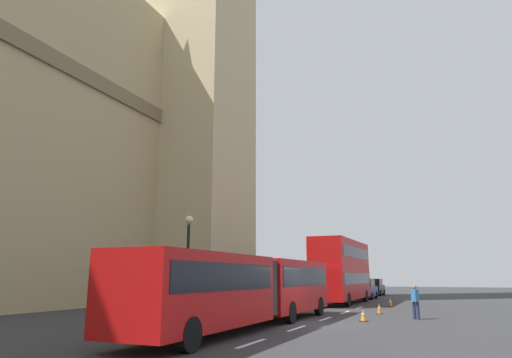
{
  "coord_description": "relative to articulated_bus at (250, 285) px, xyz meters",
  "views": [
    {
      "loc": [
        -20.27,
        -6.15,
        2.11
      ],
      "look_at": [
        2.63,
        3.82,
        7.6
      ],
      "focal_mm": 31.16,
      "sensor_mm": 36.0,
      "label": 1
    }
  ],
  "objects": [
    {
      "name": "double_decker_bus",
      "position": [
        17.87,
        0.0,
        0.96
      ],
      "size": [
        10.99,
        2.54,
        4.9
      ],
      "color": "#B20F0F",
      "rests_on": "ground_plane"
    },
    {
      "name": "traffic_cone_west",
      "position": [
        4.36,
        -4.01,
        -1.46
      ],
      "size": [
        0.36,
        0.36,
        0.58
      ],
      "color": "black",
      "rests_on": "ground_plane"
    },
    {
      "name": "ground_plane",
      "position": [
        2.2,
        -1.99,
        -1.75
      ],
      "size": [
        160.0,
        160.0,
        0.0
      ],
      "primitive_type": "plane",
      "color": "#333335"
    },
    {
      "name": "lane_centre_marking",
      "position": [
        0.29,
        -1.99,
        -1.74
      ],
      "size": [
        29.8,
        0.16,
        0.01
      ],
      "color": "silver",
      "rests_on": "ground_plane"
    },
    {
      "name": "pedestrian_near_cones",
      "position": [
        6.5,
        -6.26,
        -0.83
      ],
      "size": [
        0.46,
        0.37,
        1.69
      ],
      "color": "#262D4C",
      "rests_on": "ground_plane"
    },
    {
      "name": "sedan_lead",
      "position": [
        26.38,
        -0.22,
        -0.83
      ],
      "size": [
        4.4,
        1.86,
        1.85
      ],
      "color": "navy",
      "rests_on": "ground_plane"
    },
    {
      "name": "sedan_trailing",
      "position": [
        34.59,
        0.18,
        -0.83
      ],
      "size": [
        4.4,
        1.86,
        1.85
      ],
      "color": "black",
      "rests_on": "ground_plane"
    },
    {
      "name": "traffic_cone_east",
      "position": [
        15.91,
        -3.84,
        -1.46
      ],
      "size": [
        0.36,
        0.36,
        0.58
      ],
      "color": "black",
      "rests_on": "ground_plane"
    },
    {
      "name": "street_lamp",
      "position": [
        2.06,
        4.51,
        1.31
      ],
      "size": [
        0.44,
        0.44,
        5.27
      ],
      "color": "black",
      "rests_on": "ground_plane"
    },
    {
      "name": "articulated_bus",
      "position": [
        0.0,
        0.0,
        0.0
      ],
      "size": [
        16.51,
        2.54,
        2.9
      ],
      "color": "#B20F0F",
      "rests_on": "ground_plane"
    },
    {
      "name": "traffic_cone_middle",
      "position": [
        9.17,
        -4.06,
        -1.46
      ],
      "size": [
        0.36,
        0.36,
        0.58
      ],
      "color": "black",
      "rests_on": "ground_plane"
    }
  ]
}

